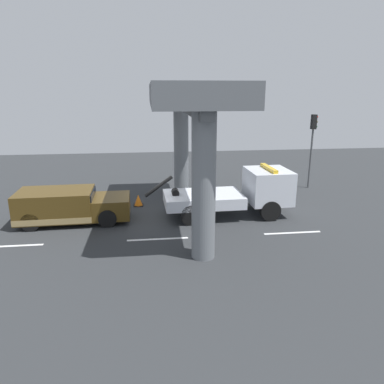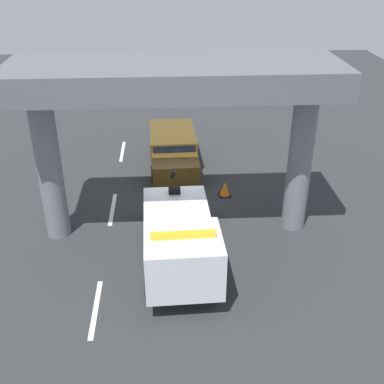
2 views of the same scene
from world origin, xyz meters
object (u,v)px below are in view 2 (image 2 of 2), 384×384
towed_van_green (173,151)px  traffic_light_near (305,150)px  tow_truck_white (180,241)px  traffic_cone_orange (225,189)px

towed_van_green → traffic_light_near: traffic_light_near is taller
tow_truck_white → traffic_light_near: traffic_light_near is taller
tow_truck_white → traffic_light_near: (-2.76, 4.69, 1.94)m
traffic_cone_orange → tow_truck_white: bearing=-22.4°
traffic_light_near → traffic_cone_orange: 4.53m
tow_truck_white → traffic_light_near: 5.78m
tow_truck_white → traffic_cone_orange: 5.69m
traffic_light_near → traffic_cone_orange: (-2.44, -2.55, -2.85)m
traffic_light_near → traffic_cone_orange: size_ratio=6.90×
towed_van_green → traffic_light_near: 7.74m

